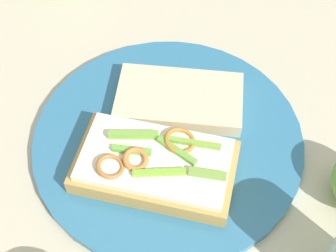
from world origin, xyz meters
The scene contains 4 objects.
ground_plane centered at (0.00, 0.00, 0.00)m, with size 2.00×2.00×0.00m, color #C2B59C.
plate centered at (0.00, 0.00, 0.01)m, with size 0.32×0.32×0.01m, color teal.
sandwich centered at (-0.05, 0.00, 0.03)m, with size 0.10×0.18×0.04m.
bread_slice_side centered at (0.05, 0.00, 0.02)m, with size 0.15×0.09×0.02m, color beige.
Camera 1 is at (-0.31, -0.09, 0.48)m, focal length 51.24 mm.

